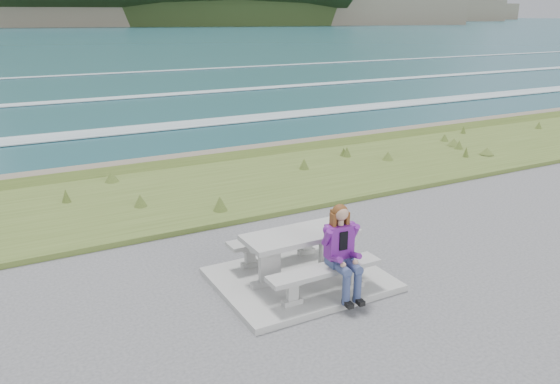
{
  "coord_description": "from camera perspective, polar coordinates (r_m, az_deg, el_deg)",
  "views": [
    {
      "loc": [
        -3.99,
        -6.71,
        4.05
      ],
      "look_at": [
        0.29,
        1.2,
        1.12
      ],
      "focal_mm": 35.0,
      "sensor_mm": 36.0,
      "label": 1
    }
  ],
  "objects": [
    {
      "name": "ocean",
      "position": [
        32.57,
        -21.08,
        6.62
      ],
      "size": [
        1600.0,
        1600.0,
        0.09
      ],
      "color": "#204F5B",
      "rests_on": "ground"
    },
    {
      "name": "concrete_slab",
      "position": [
        8.77,
        2.09,
        -9.09
      ],
      "size": [
        2.6,
        2.1,
        0.1
      ],
      "primitive_type": "cube",
      "color": "gray",
      "rests_on": "ground"
    },
    {
      "name": "grass_verge",
      "position": [
        13.01,
        -9.13,
        -0.31
      ],
      "size": [
        160.0,
        4.5,
        0.22
      ],
      "primitive_type": "cube",
      "color": "#445720",
      "rests_on": "ground"
    },
    {
      "name": "shore_drop",
      "position": [
        15.67,
        -12.72,
        2.64
      ],
      "size": [
        160.0,
        0.8,
        2.2
      ],
      "primitive_type": "cube",
      "color": "#6F6353",
      "rests_on": "ground"
    },
    {
      "name": "picnic_table",
      "position": [
        8.5,
        2.14,
        -5.29
      ],
      "size": [
        1.8,
        0.75,
        0.75
      ],
      "color": "gray",
      "rests_on": "concrete_slab"
    },
    {
      "name": "seated_woman",
      "position": [
        8.02,
        6.68,
        -7.5
      ],
      "size": [
        0.42,
        0.69,
        1.38
      ],
      "rotation": [
        0.0,
        0.0,
        -0.07
      ],
      "color": "navy",
      "rests_on": "concrete_slab"
    },
    {
      "name": "bench_landward",
      "position": [
        8.06,
        4.68,
        -8.54
      ],
      "size": [
        1.8,
        0.35,
        0.45
      ],
      "color": "gray",
      "rests_on": "concrete_slab"
    },
    {
      "name": "bench_seaward",
      "position": [
        9.15,
        -0.11,
        -5.11
      ],
      "size": [
        1.8,
        0.35,
        0.45
      ],
      "color": "gray",
      "rests_on": "concrete_slab"
    },
    {
      "name": "headland_range",
      "position": [
        449.17,
        -2.98,
        18.8
      ],
      "size": [
        729.83,
        363.95,
        211.39
      ],
      "color": "#6F6353",
      "rests_on": "ground"
    }
  ]
}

